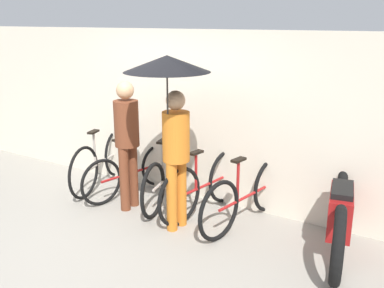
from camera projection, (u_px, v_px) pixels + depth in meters
The scene contains 10 objects.
ground_plane at pixel (98, 245), 4.84m from camera, with size 30.00×30.00×0.00m, color gray.
back_wall at pixel (183, 115), 6.01m from camera, with size 11.54×0.12×2.34m.
parked_bicycle_0 at pixel (102, 161), 6.48m from camera, with size 0.55×1.72×0.99m.
parked_bicycle_1 at pixel (132, 171), 6.17m from camera, with size 0.55×1.66×1.06m.
parked_bicycle_2 at pixel (168, 176), 5.90m from camera, with size 0.54×1.72×1.04m.
parked_bicycle_3 at pixel (205, 185), 5.56m from camera, with size 0.47×1.69×0.96m.
parked_bicycle_4 at pixel (247, 195), 5.26m from camera, with size 0.51×1.77×1.09m.
pedestrian_leading at pixel (127, 136), 5.54m from camera, with size 0.32×0.32×1.72m.
pedestrian_center at pixel (171, 98), 4.75m from camera, with size 0.96×0.96×2.09m.
motorcycle at pixel (340, 214), 4.62m from camera, with size 0.66×2.03×0.96m.
Camera 1 is at (3.14, -3.16, 2.46)m, focal length 40.00 mm.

